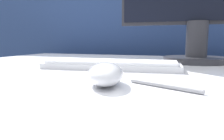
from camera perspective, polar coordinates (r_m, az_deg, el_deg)
name	(u,v)px	position (r m, az deg, el deg)	size (l,w,h in m)	color
partition_panel	(162,80)	(1.31, 12.91, -2.67)	(5.00, 0.03, 1.18)	navy
computer_mouse_near	(105,74)	(0.39, -1.73, -1.00)	(0.10, 0.14, 0.04)	silver
keyboard	(111,65)	(0.62, -0.29, 1.40)	(0.39, 0.14, 0.02)	silver
pen	(163,86)	(0.38, 13.29, -3.99)	(0.13, 0.07, 0.01)	#99999E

